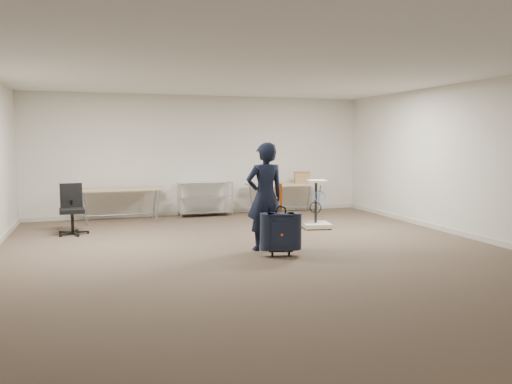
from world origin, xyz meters
name	(u,v)px	position (x,y,z in m)	size (l,w,h in m)	color
ground	(262,255)	(0.00, 0.00, 0.00)	(9.00, 9.00, 0.00)	#46392A
room_shell	(237,236)	(0.00, 1.38, 0.05)	(8.00, 9.00, 9.00)	silver
folding_table_left	(121,191)	(-1.90, 3.95, 0.68)	(1.80, 0.75, 0.73)	tan
folding_table_right	(285,186)	(1.90, 3.95, 0.68)	(1.80, 0.75, 0.73)	tan
wire_shelf	(205,197)	(0.00, 4.20, 0.44)	(1.22, 0.47, 0.80)	silver
person	(265,197)	(0.18, 0.36, 0.87)	(0.63, 0.41, 1.73)	black
suitcase	(281,232)	(0.26, -0.14, 0.38)	(0.45, 0.32, 1.11)	black
office_chair	(72,219)	(-2.85, 2.71, 0.29)	(0.58, 0.58, 0.95)	black
equipment_cart	(316,216)	(1.80, 1.93, 0.25)	(0.61, 0.61, 0.97)	beige
cardboard_box	(302,177)	(2.36, 4.01, 0.86)	(0.36, 0.27, 0.27)	brown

